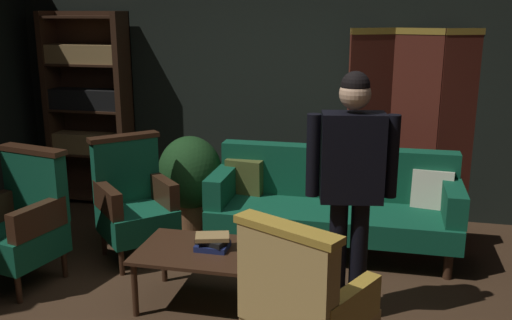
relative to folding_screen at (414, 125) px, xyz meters
name	(u,v)px	position (x,y,z in m)	size (l,w,h in m)	color
back_wall	(292,77)	(-1.23, 0.13, 0.41)	(7.20, 0.10, 2.80)	black
folding_screen	(414,125)	(0.00, 0.00, 0.00)	(1.29, 0.33, 1.90)	#5B2319
bookshelf	(89,106)	(-3.38, -0.12, 0.08)	(0.90, 0.32, 2.05)	#382114
velvet_couch	(334,200)	(-0.68, -0.86, -0.53)	(2.12, 0.78, 0.88)	#382114
coffee_table	(208,256)	(-1.45, -2.07, -0.61)	(1.00, 0.64, 0.42)	#382114
armchair_gilt_accent	(304,312)	(-0.65, -2.90, -0.50)	(0.78, 0.78, 1.04)	#B78E33
armchair_wing_left	(22,221)	(-2.96, -2.02, -0.50)	(0.69, 0.69, 1.04)	#382114
armchair_wing_right	(134,202)	(-2.32, -1.40, -0.50)	(0.82, 0.82, 1.04)	#382114
standing_figure	(351,176)	(-0.47, -2.05, 0.04)	(0.58, 0.27, 1.70)	black
potted_plant	(190,176)	(-2.07, -0.67, -0.46)	(0.61, 0.61, 0.91)	brown
book_navy_cloth	(213,246)	(-1.43, -2.04, -0.54)	(0.23, 0.18, 0.04)	navy
book_black_cloth	(212,241)	(-1.43, -2.04, -0.51)	(0.20, 0.15, 0.04)	black
book_tan_leather	(212,237)	(-1.43, -2.04, -0.47)	(0.24, 0.15, 0.03)	#9E7A47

